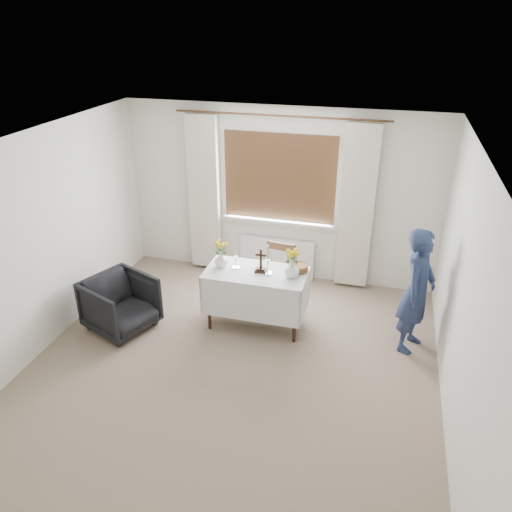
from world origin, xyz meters
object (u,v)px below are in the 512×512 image
(flower_vase_left, at_px, (221,260))
(wooden_chair, at_px, (276,280))
(person, at_px, (417,291))
(flower_vase_right, at_px, (292,270))
(altar_table, at_px, (256,299))
(wooden_cross, at_px, (261,261))
(armchair, at_px, (121,304))

(flower_vase_left, bearing_deg, wooden_chair, 31.11)
(person, xyz_separation_m, flower_vase_right, (-1.44, -0.05, 0.10))
(altar_table, distance_m, person, 1.92)
(wooden_cross, bearing_deg, person, -1.65)
(wooden_chair, distance_m, wooden_cross, 0.60)
(armchair, height_order, wooden_cross, wooden_cross)
(wooden_chair, height_order, flower_vase_left, flower_vase_left)
(altar_table, height_order, wooden_cross, wooden_cross)
(altar_table, xyz_separation_m, person, (1.88, 0.04, 0.38))
(wooden_chair, bearing_deg, flower_vase_right, -48.86)
(flower_vase_right, bearing_deg, flower_vase_left, 177.64)
(wooden_cross, height_order, flower_vase_right, wooden_cross)
(person, distance_m, flower_vase_right, 1.45)
(altar_table, bearing_deg, wooden_chair, 67.81)
(altar_table, bearing_deg, armchair, -162.47)
(wooden_chair, xyz_separation_m, flower_vase_left, (-0.61, -0.37, 0.39))
(person, bearing_deg, wooden_cross, 110.44)
(wooden_chair, bearing_deg, wooden_cross, -98.93)
(person, xyz_separation_m, flower_vase_left, (-2.34, -0.02, 0.09))
(flower_vase_left, bearing_deg, flower_vase_right, -2.36)
(altar_table, bearing_deg, flower_vase_right, -1.44)
(flower_vase_left, bearing_deg, altar_table, -3.24)
(altar_table, height_order, flower_vase_left, flower_vase_left)
(wooden_cross, distance_m, flower_vase_left, 0.51)
(person, relative_size, flower_vase_left, 8.60)
(altar_table, xyz_separation_m, flower_vase_right, (0.44, -0.01, 0.48))
(armchair, xyz_separation_m, person, (3.49, 0.55, 0.41))
(wooden_cross, xyz_separation_m, flower_vase_left, (-0.51, 0.01, -0.06))
(altar_table, xyz_separation_m, armchair, (-1.60, -0.51, -0.04))
(wooden_chair, bearing_deg, person, -4.97)
(altar_table, distance_m, wooden_chair, 0.44)
(flower_vase_left, distance_m, flower_vase_right, 0.90)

